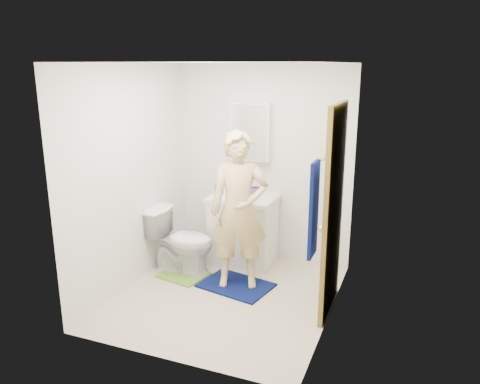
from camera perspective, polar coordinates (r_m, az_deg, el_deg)
name	(u,v)px	position (r m, az deg, el deg)	size (l,w,h in m)	color
floor	(226,297)	(5.11, -1.77, -12.65)	(2.20, 2.40, 0.02)	beige
ceiling	(223,61)	(4.51, -2.03, 15.63)	(2.20, 2.40, 0.02)	white
wall_back	(263,164)	(5.77, 2.88, 3.44)	(2.20, 0.02, 2.40)	silver
wall_front	(162,224)	(3.63, -9.47, -3.92)	(2.20, 0.02, 2.40)	silver
wall_left	(130,178)	(5.19, -13.22, 1.72)	(0.02, 2.40, 2.40)	silver
wall_right	(336,198)	(4.36, 11.63, -0.77)	(0.02, 2.40, 2.40)	silver
vanity_cabinet	(243,231)	(5.77, 0.41, -4.81)	(0.75, 0.55, 0.80)	white
countertop	(243,198)	(5.64, 0.42, -0.75)	(0.79, 0.59, 0.05)	white
sink_basin	(243,197)	(5.63, 0.42, -0.60)	(0.40, 0.40, 0.03)	white
faucet	(249,188)	(5.78, 1.06, 0.52)	(0.03, 0.03, 0.12)	silver
medicine_cabinet	(250,132)	(5.68, 1.26, 7.37)	(0.50, 0.12, 0.70)	white
mirror_panel	(248,132)	(5.62, 1.04, 7.29)	(0.46, 0.01, 0.66)	white
door	(333,211)	(4.56, 11.29, -2.34)	(0.05, 0.80, 2.05)	olive
door_knob	(322,229)	(4.29, 9.93, -4.45)	(0.07, 0.07, 0.07)	gold
towel	(314,210)	(3.82, 8.98, -2.14)	(0.03, 0.24, 0.80)	#08134D
towel_hook	(321,159)	(3.71, 9.85, 3.99)	(0.02, 0.02, 0.06)	silver
toilet	(182,241)	(5.54, -7.09, -5.94)	(0.43, 0.76, 0.78)	white
bath_mat	(236,285)	(5.30, -0.49, -11.31)	(0.76, 0.54, 0.02)	#08134D
green_rug	(183,275)	(5.58, -6.92, -10.00)	(0.51, 0.43, 0.02)	olive
soap_dispenser	(219,187)	(5.68, -2.56, 0.61)	(0.09, 0.09, 0.19)	#B05E52
toothbrush_cup	(255,191)	(5.66, 1.89, 0.09)	(0.12, 0.12, 0.10)	#78387B
man	(239,211)	(4.99, -0.14, -2.28)	(0.62, 0.41, 1.71)	#D9BC7A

